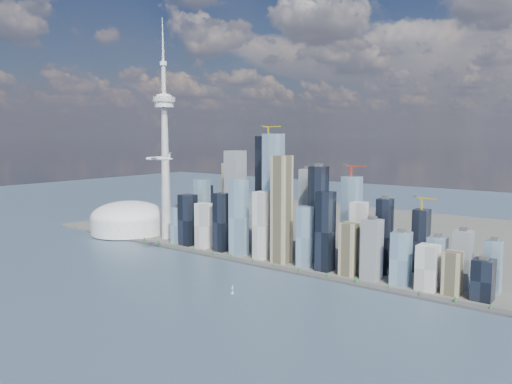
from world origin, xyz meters
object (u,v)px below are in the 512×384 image
Objects in this scene: dome_stadium at (129,219)px; airplane at (159,158)px; needle_tower at (165,148)px; sailboat_east at (232,287)px; sailboat_west at (232,292)px.

airplane is at bearing -28.54° from dome_stadium.
airplane is (190.25, -189.58, -14.53)m from needle_tower.
airplane reaches higher than sailboat_east.
sailboat_west is 29.36m from sailboat_east.
needle_tower is at bearing 153.86° from sailboat_west.
needle_tower is 241.40m from dome_stadium.
sailboat_east is at bearing -27.95° from needle_tower.
dome_stadium is 417.60m from airplane.
dome_stadium reaches higher than sailboat_east.
sailboat_west is (229.34, -45.22, -218.45)m from airplane.
needle_tower is at bearing 112.94° from airplane.
needle_tower is 268.97m from airplane.
airplane is at bearing -44.90° from needle_tower.
dome_stadium is at bearing 129.30° from airplane.
needle_tower reaches higher than airplane.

